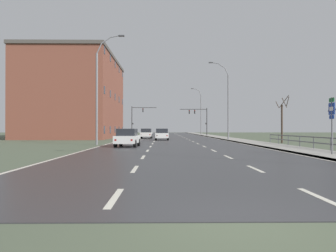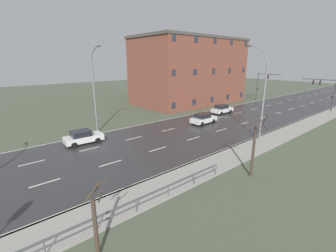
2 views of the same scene
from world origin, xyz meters
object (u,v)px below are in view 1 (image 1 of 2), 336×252
at_px(street_lamp_distant, 200,112).
at_px(car_near_left, 146,133).
at_px(traffic_signal_left, 136,116).
at_px(car_distant, 162,134).
at_px(traffic_signal_right, 200,117).
at_px(highway_sign, 332,119).
at_px(brick_building, 76,98).
at_px(street_lamp_left_bank, 99,91).
at_px(car_far_left, 127,137).
at_px(street_lamp_midground, 227,102).

bearing_deg(street_lamp_distant, car_near_left, -114.58).
relative_size(traffic_signal_left, car_distant, 1.53).
bearing_deg(traffic_signal_right, highway_sign, -87.82).
relative_size(car_distant, brick_building, 0.17).
bearing_deg(street_lamp_left_bank, street_lamp_distant, 72.15).
bearing_deg(traffic_signal_left, car_distant, -78.01).
distance_m(car_far_left, brick_building, 31.26).
bearing_deg(brick_building, street_lamp_midground, -27.24).
bearing_deg(street_lamp_distant, car_distant, -105.22).
bearing_deg(car_near_left, street_lamp_midground, -35.00).
relative_size(traffic_signal_left, car_near_left, 1.53).
relative_size(street_lamp_midground, car_far_left, 2.54).
bearing_deg(car_near_left, highway_sign, -69.83).
distance_m(street_lamp_midground, street_lamp_left_bank, 19.85).
relative_size(street_lamp_distant, traffic_signal_left, 1.75).
bearing_deg(car_distant, car_far_left, -100.61).
relative_size(street_lamp_distant, highway_sign, 3.27).
xyz_separation_m(traffic_signal_right, brick_building, (-22.50, -12.70, 2.75)).
bearing_deg(car_distant, street_lamp_distant, 74.14).
height_order(traffic_signal_left, car_near_left, traffic_signal_left).
xyz_separation_m(street_lamp_distant, car_far_left, (-11.79, -49.25, -4.59)).
distance_m(car_near_left, brick_building, 14.12).
distance_m(traffic_signal_right, car_near_left, 19.90).
distance_m(street_lamp_distant, highway_sign, 59.60).
distance_m(traffic_signal_left, brick_building, 17.21).
bearing_deg(street_lamp_midground, street_lamp_left_bank, -138.33).
relative_size(highway_sign, traffic_signal_left, 0.53).
distance_m(traffic_signal_right, brick_building, 25.98).
xyz_separation_m(highway_sign, traffic_signal_left, (-15.34, 52.95, 1.99)).
xyz_separation_m(car_distant, car_near_left, (-2.51, 7.73, 0.00)).
height_order(street_lamp_midground, car_distant, street_lamp_midground).
height_order(street_lamp_distant, car_distant, street_lamp_distant).
bearing_deg(car_distant, car_near_left, 107.34).
bearing_deg(highway_sign, street_lamp_left_bank, 139.88).
distance_m(street_lamp_midground, traffic_signal_left, 30.10).
height_order(traffic_signal_right, brick_building, brick_building).
distance_m(traffic_signal_right, car_far_left, 42.56).
bearing_deg(highway_sign, street_lamp_distant, 90.90).
distance_m(traffic_signal_right, car_distant, 25.84).
height_order(street_lamp_midground, street_lamp_left_bank, street_lamp_midground).
relative_size(street_lamp_distant, street_lamp_left_bank, 1.04).
bearing_deg(highway_sign, car_far_left, 141.16).
height_order(traffic_signal_left, car_distant, traffic_signal_left).
height_order(highway_sign, car_near_left, highway_sign).
height_order(highway_sign, car_far_left, highway_sign).
height_order(street_lamp_left_bank, highway_sign, street_lamp_left_bank).
distance_m(highway_sign, brick_building, 45.92).
relative_size(street_lamp_midground, street_lamp_left_bank, 1.00).
relative_size(street_lamp_midground, car_distant, 2.58).
relative_size(street_lamp_distant, traffic_signal_right, 1.88).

